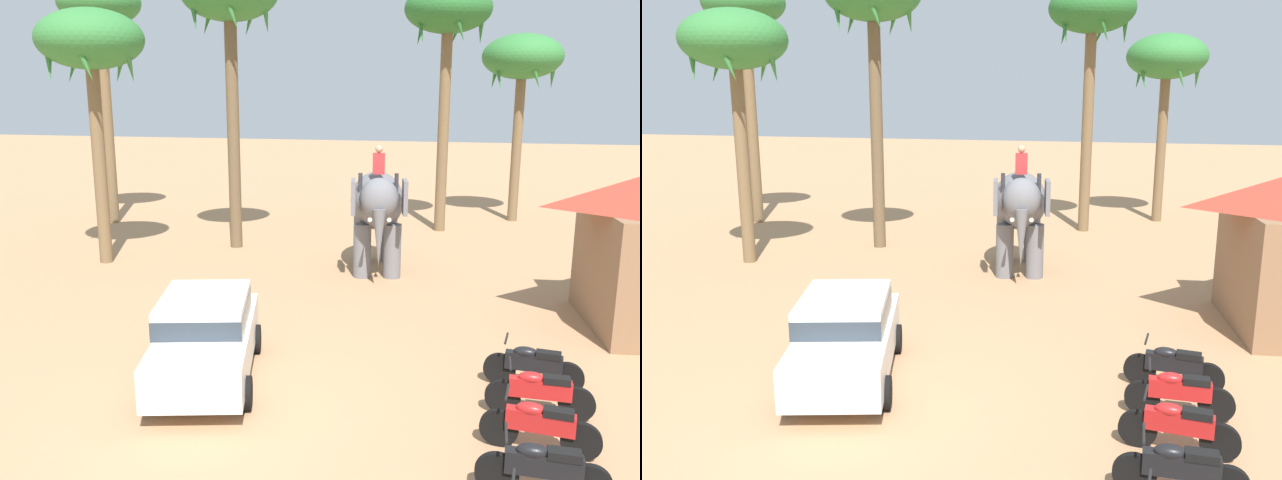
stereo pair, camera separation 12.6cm
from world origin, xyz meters
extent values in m
plane|color=tan|center=(0.00, 0.00, 0.00)|extent=(120.00, 120.00, 0.00)
cube|color=white|center=(-0.38, 0.83, 0.68)|extent=(2.64, 4.39, 0.76)
cube|color=white|center=(-0.36, 0.73, 1.38)|extent=(2.02, 2.42, 0.64)
cube|color=#2D3842|center=(-0.36, 0.73, 1.38)|extent=(2.05, 2.44, 0.35)
cylinder|color=black|center=(-1.51, 1.85, 0.30)|extent=(0.32, 0.63, 0.60)
cylinder|color=black|center=(0.14, 2.27, 0.30)|extent=(0.32, 0.63, 0.60)
cylinder|color=black|center=(-0.90, -0.61, 0.30)|extent=(0.32, 0.63, 0.60)
cylinder|color=black|center=(0.75, -0.20, 0.30)|extent=(0.32, 0.63, 0.60)
ellipsoid|color=slate|center=(1.71, 9.42, 2.15)|extent=(2.08, 3.32, 1.70)
cylinder|color=slate|center=(2.29, 8.57, 0.80)|extent=(0.52, 0.52, 1.60)
cylinder|color=slate|center=(1.43, 8.43, 0.80)|extent=(0.52, 0.52, 1.60)
cylinder|color=slate|center=(1.99, 10.40, 0.80)|extent=(0.52, 0.52, 1.60)
cylinder|color=slate|center=(1.12, 10.26, 0.80)|extent=(0.52, 0.52, 1.60)
ellipsoid|color=slate|center=(1.97, 7.81, 2.45)|extent=(1.25, 1.17, 1.20)
cube|color=slate|center=(2.67, 8.03, 2.50)|extent=(0.25, 0.81, 0.96)
cube|color=slate|center=(1.25, 7.79, 2.50)|extent=(0.25, 0.81, 0.96)
cone|color=slate|center=(2.05, 7.37, 1.45)|extent=(0.41, 0.41, 1.60)
cone|color=beige|center=(2.30, 7.46, 1.95)|extent=(0.21, 0.57, 0.21)
cone|color=beige|center=(1.78, 7.37, 1.95)|extent=(0.21, 0.57, 0.21)
cube|color=red|center=(1.85, 8.57, 3.35)|extent=(0.37, 0.29, 0.60)
sphere|color=tan|center=(1.85, 8.57, 3.77)|extent=(0.22, 0.22, 0.22)
cylinder|color=#333338|center=(2.36, 8.66, 2.80)|extent=(0.12, 0.12, 0.55)
cylinder|color=#333338|center=(1.33, 8.49, 2.80)|extent=(0.12, 0.12, 0.55)
cylinder|color=black|center=(4.90, -1.77, 0.30)|extent=(0.60, 0.12, 0.60)
cube|color=black|center=(5.50, -1.79, 0.52)|extent=(1.03, 0.23, 0.32)
ellipsoid|color=black|center=(5.35, -1.79, 0.70)|extent=(0.45, 0.25, 0.20)
cube|color=black|center=(5.75, -1.80, 0.70)|extent=(0.45, 0.23, 0.12)
cylinder|color=black|center=(4.99, -1.78, 0.92)|extent=(0.06, 0.55, 0.04)
cylinder|color=black|center=(4.98, -0.49, 0.30)|extent=(0.61, 0.18, 0.60)
cylinder|color=black|center=(6.17, -0.65, 0.30)|extent=(0.61, 0.18, 0.60)
cube|color=red|center=(5.58, -0.57, 0.52)|extent=(1.04, 0.33, 0.32)
ellipsoid|color=red|center=(5.43, -0.55, 0.70)|extent=(0.47, 0.30, 0.20)
cube|color=black|center=(5.82, -0.60, 0.70)|extent=(0.47, 0.28, 0.12)
cylinder|color=black|center=(5.07, -0.50, 0.92)|extent=(0.11, 0.55, 0.04)
cylinder|color=black|center=(5.09, 0.63, 0.30)|extent=(0.60, 0.12, 0.60)
cylinder|color=black|center=(6.29, 0.59, 0.30)|extent=(0.60, 0.12, 0.60)
cube|color=red|center=(5.69, 0.61, 0.52)|extent=(1.03, 0.23, 0.32)
ellipsoid|color=red|center=(5.54, 0.61, 0.70)|extent=(0.45, 0.25, 0.20)
cube|color=black|center=(5.94, 0.60, 0.70)|extent=(0.45, 0.23, 0.12)
cylinder|color=black|center=(5.18, 0.62, 0.92)|extent=(0.06, 0.55, 0.04)
cylinder|color=black|center=(5.09, 1.81, 0.30)|extent=(0.61, 0.18, 0.60)
cylinder|color=black|center=(6.28, 1.64, 0.30)|extent=(0.61, 0.18, 0.60)
cube|color=black|center=(5.68, 1.72, 0.52)|extent=(1.04, 0.34, 0.32)
ellipsoid|color=black|center=(5.53, 1.74, 0.70)|extent=(0.47, 0.30, 0.20)
cube|color=black|center=(5.93, 1.69, 0.70)|extent=(0.47, 0.28, 0.12)
cylinder|color=black|center=(5.18, 1.79, 0.92)|extent=(0.12, 0.55, 0.04)
cylinder|color=brown|center=(3.38, 15.58, 4.06)|extent=(0.42, 0.42, 8.11)
ellipsoid|color=#286B2D|center=(3.38, 15.58, 8.31)|extent=(3.20, 3.20, 1.80)
cone|color=#286B2D|center=(4.58, 15.58, 7.81)|extent=(0.40, 0.92, 1.64)
cone|color=#286B2D|center=(3.75, 16.72, 7.81)|extent=(0.91, 0.57, 1.67)
cone|color=#286B2D|center=(2.41, 16.28, 7.81)|extent=(0.73, 0.83, 1.69)
cone|color=#286B2D|center=(2.41, 14.87, 7.81)|extent=(0.73, 0.83, 1.69)
cone|color=#286B2D|center=(3.75, 14.44, 7.81)|extent=(0.91, 0.57, 1.67)
cylinder|color=brown|center=(6.30, 18.26, 3.25)|extent=(0.40, 0.40, 6.50)
ellipsoid|color=#337A38|center=(6.30, 18.26, 6.70)|extent=(3.20, 3.20, 1.80)
cone|color=#337A38|center=(7.50, 18.26, 6.20)|extent=(0.40, 0.92, 1.64)
cone|color=#337A38|center=(6.67, 19.40, 6.20)|extent=(0.91, 0.57, 1.67)
cone|color=#337A38|center=(5.33, 18.97, 6.20)|extent=(0.73, 0.83, 1.69)
cone|color=#337A38|center=(5.33, 17.55, 6.20)|extent=(0.73, 0.83, 1.69)
cone|color=#337A38|center=(6.67, 17.12, 6.20)|extent=(0.91, 0.57, 1.67)
cylinder|color=brown|center=(-9.95, 14.32, 4.26)|extent=(0.42, 0.42, 8.51)
ellipsoid|color=#337A38|center=(-9.95, 14.32, 8.71)|extent=(3.20, 3.20, 1.80)
cone|color=#337A38|center=(-8.75, 14.32, 8.21)|extent=(0.40, 0.92, 1.64)
cone|color=#337A38|center=(-9.58, 15.47, 8.21)|extent=(0.91, 0.57, 1.67)
cone|color=#337A38|center=(-10.92, 15.03, 8.21)|extent=(0.73, 0.83, 1.69)
cone|color=#337A38|center=(-10.92, 13.62, 8.21)|extent=(0.73, 0.83, 1.69)
cone|color=#337A38|center=(-9.58, 13.18, 8.21)|extent=(0.91, 0.57, 1.67)
cylinder|color=brown|center=(-3.49, 11.25, 4.14)|extent=(0.42, 0.42, 8.28)
cone|color=#337A38|center=(-2.29, 11.25, 7.98)|extent=(0.40, 0.92, 1.64)
cone|color=#337A38|center=(-3.11, 12.39, 7.98)|extent=(0.91, 0.57, 1.67)
cone|color=#337A38|center=(-4.46, 11.96, 7.98)|extent=(0.73, 0.83, 1.69)
cone|color=#337A38|center=(-4.46, 10.54, 7.98)|extent=(0.73, 0.83, 1.69)
cone|color=#337A38|center=(-3.11, 10.11, 7.98)|extent=(0.91, 0.57, 1.67)
cylinder|color=brown|center=(-6.87, 8.35, 3.35)|extent=(0.40, 0.40, 6.70)
ellipsoid|color=#337A38|center=(-6.87, 8.35, 6.90)|extent=(3.20, 3.20, 1.80)
cone|color=#337A38|center=(-5.67, 8.35, 6.40)|extent=(0.40, 0.92, 1.64)
cone|color=#337A38|center=(-6.50, 9.49, 6.40)|extent=(0.91, 0.57, 1.67)
cone|color=#337A38|center=(-7.84, 9.05, 6.40)|extent=(0.73, 0.83, 1.69)
cone|color=#337A38|center=(-7.84, 7.64, 6.40)|extent=(0.73, 0.83, 1.69)
cone|color=#337A38|center=(-6.50, 7.21, 6.40)|extent=(0.91, 0.57, 1.67)
camera|label=1|loc=(4.28, -10.23, 5.46)|focal=37.04mm
camera|label=2|loc=(4.40, -10.20, 5.46)|focal=37.04mm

